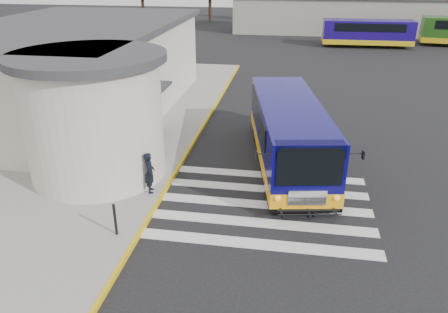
# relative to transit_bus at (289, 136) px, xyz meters

# --- Properties ---
(ground) EXTENTS (140.00, 140.00, 0.00)m
(ground) POSITION_rel_transit_bus_xyz_m (-0.41, -2.81, -1.29)
(ground) COLOR black
(ground) RESTS_ON ground
(sidewalk) EXTENTS (10.00, 34.00, 0.15)m
(sidewalk) POSITION_rel_transit_bus_xyz_m (-9.41, 1.19, -1.21)
(sidewalk) COLOR gray
(sidewalk) RESTS_ON ground
(curb_strip) EXTENTS (0.12, 34.00, 0.16)m
(curb_strip) POSITION_rel_transit_bus_xyz_m (-4.46, 1.19, -1.21)
(curb_strip) COLOR gold
(curb_strip) RESTS_ON ground
(station_building) EXTENTS (12.70, 18.70, 4.80)m
(station_building) POSITION_rel_transit_bus_xyz_m (-11.26, 4.10, 1.28)
(station_building) COLOR beige
(station_building) RESTS_ON ground
(crosswalk) EXTENTS (8.00, 5.35, 0.01)m
(crosswalk) POSITION_rel_transit_bus_xyz_m (-0.91, -3.61, -1.28)
(crosswalk) COLOR silver
(crosswalk) RESTS_ON ground
(depot_building) EXTENTS (26.40, 8.40, 4.20)m
(depot_building) POSITION_rel_transit_bus_xyz_m (5.59, 39.19, 0.82)
(depot_building) COLOR gray
(depot_building) RESTS_ON ground
(transit_bus) EXTENTS (4.45, 9.82, 2.70)m
(transit_bus) POSITION_rel_transit_bus_xyz_m (0.00, 0.00, 0.00)
(transit_bus) COLOR #0A0759
(transit_bus) RESTS_ON ground
(pedestrian_a) EXTENTS (0.53, 0.66, 1.56)m
(pedestrian_a) POSITION_rel_transit_bus_xyz_m (-4.91, -3.55, -0.36)
(pedestrian_a) COLOR black
(pedestrian_a) RESTS_ON sidewalk
(pedestrian_b) EXTENTS (0.72, 0.86, 1.57)m
(pedestrian_b) POSITION_rel_transit_bus_xyz_m (-8.09, -4.43, -0.35)
(pedestrian_b) COLOR black
(pedestrian_b) RESTS_ON sidewalk
(bollard) EXTENTS (0.09, 0.09, 1.07)m
(bollard) POSITION_rel_transit_bus_xyz_m (-5.12, -6.39, -0.60)
(bollard) COLOR black
(bollard) RESTS_ON sidewalk
(far_bus_a) EXTENTS (8.77, 2.59, 2.25)m
(far_bus_a) POSITION_rel_transit_bus_xyz_m (7.04, 29.30, 0.17)
(far_bus_a) COLOR #170862
(far_bus_a) RESTS_ON ground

